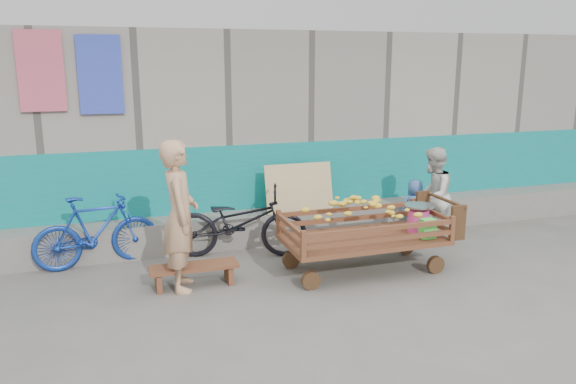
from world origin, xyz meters
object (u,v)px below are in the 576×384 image
object	(u,v)px
bench	(194,271)
bicycle_dark	(239,222)
child	(414,208)
banana_cart	(361,223)
bicycle_blue	(96,231)
woman	(432,196)
vendor_man	(180,216)

from	to	relation	value
bench	bicycle_dark	distance (m)	1.16
bicycle_dark	child	bearing A→B (deg)	-72.23
banana_cart	bicycle_dark	world-z (taller)	bicycle_dark
bicycle_blue	woman	bearing A→B (deg)	-103.97
vendor_man	bicycle_blue	size ratio (longest dim) A/B	1.12
bench	bicycle_dark	xyz separation A→B (m)	(0.74, 0.84, 0.29)
woman	child	size ratio (longest dim) A/B	1.59
bench	child	distance (m)	3.55
banana_cart	bicycle_dark	xyz separation A→B (m)	(-1.30, 1.01, -0.15)
child	bicycle_dark	size ratio (longest dim) A/B	0.48
vendor_man	bicycle_blue	bearing A→B (deg)	48.54
bench	woman	size ratio (longest dim) A/B	0.74
banana_cart	bicycle_dark	distance (m)	1.65
bench	woman	bearing A→B (deg)	9.07
bicycle_dark	bicycle_blue	xyz separation A→B (m)	(-1.81, 0.20, -0.01)
banana_cart	woman	bearing A→B (deg)	26.41
banana_cart	vendor_man	bearing A→B (deg)	176.04
child	bicycle_blue	xyz separation A→B (m)	(-4.49, 0.16, 0.03)
bicycle_dark	banana_cart	bearing A→B (deg)	-110.76
vendor_man	bicycle_dark	size ratio (longest dim) A/B	0.96
bench	woman	distance (m)	3.59
woman	bicycle_dark	size ratio (longest dim) A/B	0.77
bench	vendor_man	size ratio (longest dim) A/B	0.59
woman	bicycle_blue	size ratio (longest dim) A/B	0.90
vendor_man	bicycle_blue	xyz separation A→B (m)	(-0.93, 1.05, -0.40)
banana_cart	child	xyz separation A→B (m)	(1.38, 1.05, -0.19)
banana_cart	bench	xyz separation A→B (m)	(-2.05, 0.17, -0.44)
bench	bicycle_blue	size ratio (longest dim) A/B	0.66
woman	bicycle_dark	bearing A→B (deg)	-49.23
bench	banana_cart	bearing A→B (deg)	-4.66
vendor_man	banana_cart	bearing A→B (deg)	-86.82
bench	bicycle_dark	size ratio (longest dim) A/B	0.57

